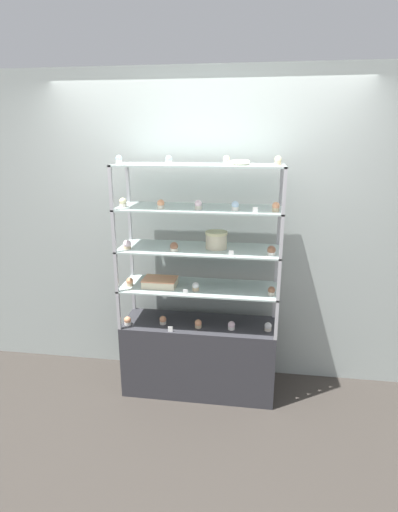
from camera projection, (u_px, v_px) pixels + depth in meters
ground_plane at (199, 388)px, 3.43m from camera, size 20.00×20.00×0.00m
back_wall at (205, 231)px, 3.39m from camera, size 8.00×0.05×2.60m
display_base at (199, 356)px, 3.34m from camera, size 1.24×0.41×0.62m
display_riser_lower at (199, 289)px, 3.17m from camera, size 1.24×0.41×0.32m
display_riser_middle at (199, 251)px, 3.08m from camera, size 1.24×0.41×0.32m
display_riser_upper at (199, 210)px, 2.99m from camera, size 1.24×0.41×0.32m
display_riser_top at (199, 167)px, 2.90m from camera, size 1.24×0.41×0.32m
layer_cake_centerpiece at (216, 240)px, 3.05m from camera, size 0.17×0.17×0.13m
sheet_cake_frosted at (160, 282)px, 3.17m from camera, size 0.26×0.18×0.06m
cupcake_0 at (128, 321)px, 3.22m from camera, size 0.06×0.06×0.07m
cupcake_1 at (163, 320)px, 3.23m from camera, size 0.06×0.06×0.07m
cupcake_2 at (198, 324)px, 3.16m from camera, size 0.06×0.06×0.07m
cupcake_3 at (231, 326)px, 3.14m from camera, size 0.06×0.06×0.07m
cupcake_4 at (268, 327)px, 3.12m from camera, size 0.06×0.06×0.07m
price_tag_0 at (170, 329)px, 3.10m from camera, size 0.04×0.00×0.04m
cupcake_5 at (130, 282)px, 3.17m from camera, size 0.05×0.05×0.07m
cupcake_6 at (196, 287)px, 3.07m from camera, size 0.05×0.05×0.07m
cupcake_7 at (271, 291)px, 2.99m from camera, size 0.05×0.05×0.07m
price_tag_1 at (185, 292)px, 2.99m from camera, size 0.04×0.00×0.04m
cupcake_8 at (127, 245)px, 3.05m from camera, size 0.06×0.06×0.07m
cupcake_9 at (174, 247)px, 2.99m from camera, size 0.06×0.06×0.07m
cupcake_10 at (271, 251)px, 2.89m from camera, size 0.06×0.06×0.07m
price_tag_2 at (231, 254)px, 2.85m from camera, size 0.04×0.00×0.04m
cupcake_11 at (123, 202)px, 3.00m from camera, size 0.05×0.05×0.07m
cupcake_12 at (161, 204)px, 2.91m from camera, size 0.05×0.05×0.07m
cupcake_13 at (198, 205)px, 2.89m from camera, size 0.05×0.05×0.07m
cupcake_14 at (235, 206)px, 2.85m from camera, size 0.05×0.05×0.07m
cupcake_15 at (276, 207)px, 2.81m from camera, size 0.05×0.05×0.07m
price_tag_3 at (255, 210)px, 2.74m from camera, size 0.04×0.00×0.04m
cupcake_16 at (119, 160)px, 2.88m from camera, size 0.05×0.05×0.06m
cupcake_17 at (169, 160)px, 2.82m from camera, size 0.05×0.05×0.06m
cupcake_18 at (226, 160)px, 2.80m from camera, size 0.05×0.05×0.06m
cupcake_19 at (278, 161)px, 2.77m from camera, size 0.05×0.05×0.06m
price_tag_4 at (230, 163)px, 2.67m from camera, size 0.04×0.00×0.04m
donut_glazed at (240, 162)px, 2.83m from camera, size 0.14×0.14×0.03m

